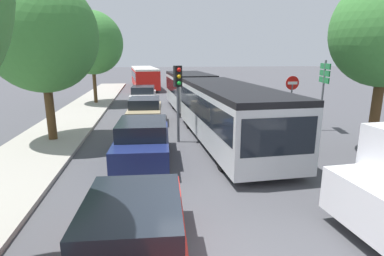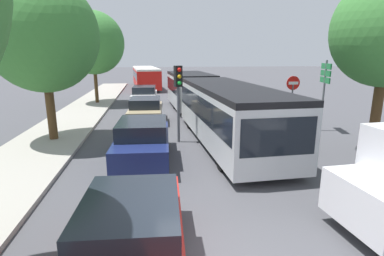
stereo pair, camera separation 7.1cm
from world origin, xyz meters
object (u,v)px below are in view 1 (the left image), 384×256
object	(u,v)px
city_bus_rear	(144,76)
no_entry_sign	(291,95)
queued_car_red	(134,236)
tree_left_mid	(42,38)
traffic_light	(178,87)
queued_car_tan	(145,110)
direction_sign_post	(324,81)
queued_car_white	(143,95)
tree_left_far	(92,44)
queued_car_navy	(143,140)
articulated_bus	(207,98)

from	to	relation	value
city_bus_rear	no_entry_sign	size ratio (longest dim) A/B	4.08
queued_car_red	tree_left_mid	size ratio (longest dim) A/B	0.60
traffic_light	tree_left_mid	bearing A→B (deg)	-116.02
queued_car_tan	direction_sign_post	distance (m)	9.72
queued_car_white	no_entry_sign	distance (m)	12.21
traffic_light	tree_left_far	xyz separation A→B (m)	(-5.44, 11.66, 2.15)
queued_car_tan	no_entry_sign	distance (m)	8.08
city_bus_rear	queued_car_tan	world-z (taller)	city_bus_rear
queued_car_tan	tree_left_far	xyz separation A→B (m)	(-3.93, 7.43, 3.90)
city_bus_rear	tree_left_far	world-z (taller)	tree_left_far
direction_sign_post	tree_left_mid	world-z (taller)	tree_left_mid
city_bus_rear	queued_car_navy	distance (m)	25.95
queued_car_tan	no_entry_sign	xyz separation A→B (m)	(7.45, -2.91, 1.13)
queued_car_red	queued_car_tan	size ratio (longest dim) A/B	0.99
queued_car_white	direction_sign_post	xyz separation A→B (m)	(9.18, -9.71, 1.81)
queued_car_navy	traffic_light	xyz separation A→B (m)	(1.54, 2.21, 1.72)
queued_car_navy	direction_sign_post	distance (m)	9.80
tree_left_mid	queued_car_tan	bearing A→B (deg)	38.20
tree_left_mid	queued_car_navy	bearing A→B (deg)	-37.46
traffic_light	tree_left_mid	world-z (taller)	tree_left_mid
traffic_light	queued_car_red	bearing A→B (deg)	-27.61
queued_car_red	tree_left_mid	world-z (taller)	tree_left_mid
no_entry_sign	queued_car_tan	bearing A→B (deg)	-111.34
queued_car_navy	articulated_bus	bearing A→B (deg)	-29.19
traffic_light	direction_sign_post	world-z (taller)	direction_sign_post
city_bus_rear	queued_car_red	world-z (taller)	city_bus_rear
articulated_bus	tree_left_far	xyz separation A→B (m)	(-7.38, 8.35, 3.16)
queued_car_navy	no_entry_sign	size ratio (longest dim) A/B	1.59
queued_car_tan	queued_car_white	xyz separation A→B (m)	(-0.16, 6.58, 0.01)
direction_sign_post	traffic_light	bearing A→B (deg)	22.04
queued_car_navy	traffic_light	distance (m)	3.20
articulated_bus	no_entry_sign	size ratio (longest dim) A/B	6.20
traffic_light	no_entry_sign	world-z (taller)	traffic_light
tree_left_far	articulated_bus	bearing A→B (deg)	-48.54
traffic_light	no_entry_sign	bearing A→B (deg)	85.99
articulated_bus	city_bus_rear	distance (m)	20.75
queued_car_navy	traffic_light	size ratio (longest dim) A/B	1.32
articulated_bus	tree_left_far	bearing A→B (deg)	-141.18
queued_car_tan	tree_left_far	bearing A→B (deg)	30.93
tree_left_far	traffic_light	bearing A→B (deg)	-64.99
direction_sign_post	tree_left_mid	xyz separation A→B (m)	(-13.18, -0.14, 1.97)
queued_car_red	traffic_light	distance (m)	8.58
queued_car_red	no_entry_sign	distance (m)	12.24
tree_left_mid	tree_left_far	world-z (taller)	tree_left_far
city_bus_rear	queued_car_red	size ratio (longest dim) A/B	2.69
queued_car_navy	tree_left_mid	size ratio (longest dim) A/B	0.63
no_entry_sign	direction_sign_post	bearing A→B (deg)	81.76
traffic_light	tree_left_far	distance (m)	13.04
articulated_bus	traffic_light	bearing A→B (deg)	-33.00
city_bus_rear	tree_left_far	bearing A→B (deg)	157.98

